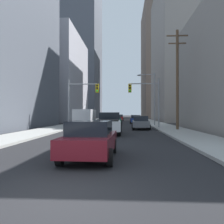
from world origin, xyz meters
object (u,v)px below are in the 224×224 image
(traffic_signal_near_right, at_px, (145,95))
(sedan_red, at_px, (119,118))
(traffic_signal_near_left, at_px, (82,95))
(sedan_green, at_px, (116,120))
(cargo_van_silver, at_px, (85,118))
(sedan_maroon, at_px, (90,140))
(pickup_truck_white, at_px, (109,123))
(sedan_blue, at_px, (136,119))
(sedan_grey, at_px, (141,123))

(traffic_signal_near_right, bearing_deg, sedan_red, 97.80)
(traffic_signal_near_left, bearing_deg, sedan_green, 70.30)
(cargo_van_silver, xyz_separation_m, sedan_red, (3.28, 29.33, -0.52))
(traffic_signal_near_left, height_order, traffic_signal_near_right, same)
(sedan_maroon, height_order, traffic_signal_near_left, traffic_signal_near_left)
(pickup_truck_white, bearing_deg, sedan_green, 90.45)
(sedan_green, distance_m, sedan_blue, 4.11)
(pickup_truck_white, height_order, sedan_grey, pickup_truck_white)
(sedan_grey, distance_m, traffic_signal_near_left, 7.97)
(sedan_red, distance_m, traffic_signal_near_right, 28.92)
(pickup_truck_white, distance_m, sedan_grey, 6.94)
(cargo_van_silver, xyz_separation_m, traffic_signal_near_left, (-0.58, 0.86, 2.76))
(sedan_grey, relative_size, sedan_green, 1.01)
(pickup_truck_white, relative_size, sedan_red, 1.30)
(sedan_red, bearing_deg, traffic_signal_near_right, -82.20)
(sedan_green, height_order, sedan_red, same)
(sedan_grey, distance_m, sedan_red, 30.33)
(pickup_truck_white, distance_m, cargo_van_silver, 7.75)
(cargo_van_silver, distance_m, traffic_signal_near_left, 2.95)
(cargo_van_silver, distance_m, sedan_blue, 15.22)
(sedan_grey, distance_m, sedan_blue, 14.56)
(traffic_signal_near_left, xyz_separation_m, traffic_signal_near_right, (7.76, -0.00, -0.00))
(sedan_blue, bearing_deg, traffic_signal_near_left, -118.93)
(sedan_maroon, relative_size, traffic_signal_near_right, 0.71)
(pickup_truck_white, relative_size, cargo_van_silver, 1.04)
(sedan_red, distance_m, traffic_signal_near_left, 28.92)
(sedan_maroon, bearing_deg, pickup_truck_white, 90.35)
(pickup_truck_white, xyz_separation_m, traffic_signal_near_left, (-3.90, 7.86, 3.11))
(sedan_maroon, xyz_separation_m, sedan_blue, (3.14, 31.73, 0.00))
(cargo_van_silver, bearing_deg, traffic_signal_near_left, 124.07)
(sedan_grey, xyz_separation_m, traffic_signal_near_left, (-7.07, 1.69, 3.27))
(sedan_green, bearing_deg, sedan_maroon, -89.59)
(sedan_blue, bearing_deg, traffic_signal_near_right, -87.12)
(sedan_grey, xyz_separation_m, sedan_green, (-3.31, 12.19, 0.00))
(cargo_van_silver, relative_size, traffic_signal_near_right, 0.87)
(pickup_truck_white, bearing_deg, traffic_signal_near_left, 116.41)
(cargo_van_silver, height_order, traffic_signal_near_left, traffic_signal_near_left)
(sedan_maroon, distance_m, traffic_signal_near_left, 19.54)
(sedan_green, relative_size, sedan_blue, 1.00)
(traffic_signal_near_left, bearing_deg, sedan_blue, 61.07)
(cargo_van_silver, xyz_separation_m, sedan_green, (3.18, 11.36, -0.52))
(sedan_green, bearing_deg, traffic_signal_near_right, -69.13)
(sedan_red, bearing_deg, sedan_maroon, -89.87)
(pickup_truck_white, distance_m, sedan_blue, 20.98)
(sedan_green, xyz_separation_m, traffic_signal_near_right, (4.00, -10.50, 3.27))
(sedan_grey, xyz_separation_m, sedan_blue, (0.04, 14.56, 0.00))
(pickup_truck_white, xyz_separation_m, cargo_van_silver, (-3.32, 6.99, 0.35))
(cargo_van_silver, distance_m, traffic_signal_near_right, 7.74)
(sedan_grey, bearing_deg, sedan_maroon, -100.24)
(sedan_grey, distance_m, sedan_green, 12.63)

